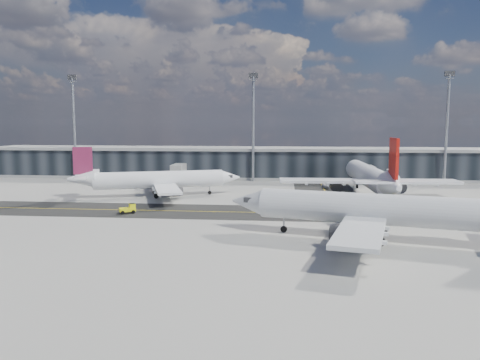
% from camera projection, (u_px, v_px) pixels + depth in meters
% --- Properties ---
extents(ground, '(300.00, 300.00, 0.00)m').
position_uv_depth(ground, '(233.00, 217.00, 79.57)').
color(ground, gray).
rests_on(ground, ground).
extents(taxiway_lanes, '(180.00, 63.00, 0.03)m').
position_uv_depth(taxiway_lanes, '(260.00, 206.00, 89.79)').
color(taxiway_lanes, black).
rests_on(taxiway_lanes, ground).
extents(terminal_concourse, '(152.00, 19.80, 8.80)m').
position_uv_depth(terminal_concourse, '(255.00, 164.00, 133.31)').
color(terminal_concourse, black).
rests_on(terminal_concourse, ground).
extents(floodlight_masts, '(102.50, 0.70, 28.90)m').
position_uv_depth(floodlight_masts, '(253.00, 123.00, 125.04)').
color(floodlight_masts, gray).
rests_on(floodlight_masts, ground).
extents(airliner_af, '(35.77, 30.89, 10.90)m').
position_uv_depth(airliner_af, '(157.00, 180.00, 100.74)').
color(airliner_af, white).
rests_on(airliner_af, ground).
extents(airliner_redtail, '(38.20, 44.87, 13.31)m').
position_uv_depth(airliner_redtail, '(370.00, 177.00, 98.77)').
color(airliner_redtail, white).
rests_on(airliner_redtail, ground).
extents(airliner_near, '(42.16, 36.24, 12.61)m').
position_uv_depth(airliner_near, '(380.00, 210.00, 63.32)').
color(airliner_near, silver).
rests_on(airliner_near, ground).
extents(baggage_tug, '(3.06, 2.43, 1.74)m').
position_uv_depth(baggage_tug, '(129.00, 208.00, 82.28)').
color(baggage_tug, '#FAFB0D').
rests_on(baggage_tug, ground).
extents(service_van, '(3.84, 5.26, 1.33)m').
position_uv_depth(service_van, '(330.00, 186.00, 112.25)').
color(service_van, white).
rests_on(service_van, ground).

